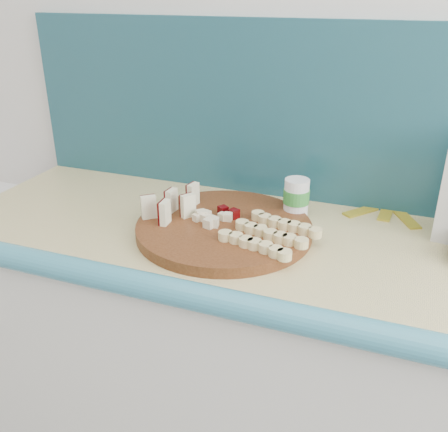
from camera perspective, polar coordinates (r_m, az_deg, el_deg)
kitchen_counter at (r=1.49m, az=14.28°, el=-19.85°), size 2.20×0.63×0.91m
backsplash at (r=1.40m, az=18.89°, el=10.11°), size 2.20×0.02×0.50m
cutting_board at (r=1.27m, az=0.00°, el=-1.39°), size 0.55×0.55×0.03m
apple_wedges at (r=1.31m, az=-5.84°, el=1.40°), size 0.12×0.18×0.06m
apple_chunks at (r=1.27m, az=-1.06°, el=-0.04°), size 0.06×0.07×0.02m
banana_slices at (r=1.19m, az=5.29°, el=-2.06°), size 0.22×0.21×0.02m
canister at (r=1.35m, az=8.25°, el=2.00°), size 0.07×0.07×0.11m
banana_peel at (r=1.46m, az=17.97°, el=0.41°), size 0.21×0.18×0.01m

